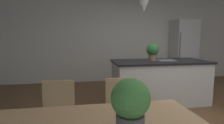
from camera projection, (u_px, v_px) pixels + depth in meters
wall_back_kitchen at (130, 39)px, 5.96m from camera, size 10.00×0.12×2.70m
chair_far_left at (57, 116)px, 2.14m from camera, size 0.44×0.44×0.87m
chair_far_right at (122, 112)px, 2.27m from camera, size 0.42×0.42×0.87m
kitchen_island at (159, 81)px, 3.93m from camera, size 1.98×0.91×0.91m
refrigerator at (183, 51)px, 5.90m from camera, size 0.71×0.67×1.91m
pendant_over_island_main at (144, 6)px, 3.66m from camera, size 0.21×0.21×0.82m
potted_plant_on_island at (153, 51)px, 3.82m from camera, size 0.26×0.26×0.36m
potted_plant_on_table at (130, 103)px, 1.27m from camera, size 0.28×0.28×0.38m
vase_on_dining_table at (126, 120)px, 1.29m from camera, size 0.12×0.12×0.15m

